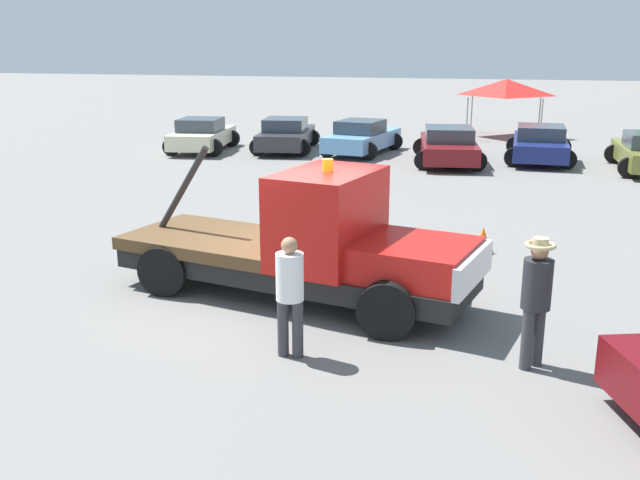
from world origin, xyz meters
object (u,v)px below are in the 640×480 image
(tow_truck, at_px, (312,246))
(parked_car_navy, at_px, (540,144))
(person_at_hood, at_px, (290,289))
(parked_car_cream, at_px, (202,135))
(parked_car_charcoal, at_px, (286,135))
(person_near_truck, at_px, (536,292))
(parked_car_maroon, at_px, (448,145))
(parked_car_skyblue, at_px, (362,137))
(traffic_cone, at_px, (483,241))
(canopy_tent_red, at_px, (506,87))

(tow_truck, bearing_deg, parked_car_navy, 87.94)
(person_at_hood, distance_m, parked_car_navy, 19.15)
(parked_car_cream, relative_size, parked_car_charcoal, 0.94)
(person_near_truck, relative_size, parked_car_charcoal, 0.38)
(parked_car_charcoal, bearing_deg, parked_car_maroon, -110.66)
(parked_car_maroon, bearing_deg, person_near_truck, -179.64)
(parked_car_maroon, relative_size, parked_car_navy, 1.08)
(parked_car_skyblue, height_order, parked_car_navy, same)
(person_near_truck, height_order, person_at_hood, person_near_truck)
(tow_truck, distance_m, person_at_hood, 2.29)
(traffic_cone, bearing_deg, person_at_hood, -111.40)
(canopy_tent_red, bearing_deg, person_at_hood, -95.12)
(tow_truck, height_order, person_near_truck, tow_truck)
(tow_truck, distance_m, parked_car_maroon, 15.18)
(parked_car_charcoal, distance_m, parked_car_navy, 9.89)
(person_near_truck, height_order, traffic_cone, person_near_truck)
(parked_car_skyblue, bearing_deg, tow_truck, -161.53)
(person_near_truck, bearing_deg, parked_car_charcoal, -21.28)
(person_at_hood, xyz_separation_m, parked_car_maroon, (0.52, 17.42, -0.35))
(parked_car_charcoal, xyz_separation_m, parked_car_maroon, (6.65, -1.41, 0.00))
(person_at_hood, relative_size, traffic_cone, 3.15)
(tow_truck, bearing_deg, traffic_cone, 66.06)
(parked_car_maroon, xyz_separation_m, parked_car_navy, (3.24, 1.36, -0.00))
(tow_truck, height_order, parked_car_cream, tow_truck)
(traffic_cone, bearing_deg, canopy_tent_red, 90.09)
(parked_car_cream, bearing_deg, person_at_hood, -160.42)
(person_at_hood, distance_m, traffic_cone, 6.46)
(parked_car_skyblue, bearing_deg, parked_car_charcoal, 100.13)
(person_at_hood, xyz_separation_m, traffic_cone, (2.34, 5.97, -0.75))
(parked_car_navy, height_order, canopy_tent_red, canopy_tent_red)
(parked_car_cream, height_order, parked_car_maroon, same)
(parked_car_maroon, bearing_deg, traffic_cone, -179.79)
(parked_car_navy, distance_m, canopy_tent_red, 7.33)
(traffic_cone, bearing_deg, person_near_truck, -80.52)
(person_at_hood, xyz_separation_m, parked_car_cream, (-9.40, 17.88, -0.35))
(person_at_hood, xyz_separation_m, parked_car_charcoal, (-6.13, 18.83, -0.35))
(person_at_hood, height_order, parked_car_charcoal, person_at_hood)
(parked_car_navy, relative_size, traffic_cone, 8.67)
(parked_car_skyblue, height_order, parked_car_maroon, same)
(person_at_hood, bearing_deg, parked_car_maroon, -3.79)
(parked_car_charcoal, xyz_separation_m, traffic_cone, (8.47, -12.86, -0.39))
(tow_truck, distance_m, parked_car_charcoal, 17.55)
(parked_car_charcoal, height_order, parked_car_maroon, same)
(person_near_truck, bearing_deg, person_at_hood, 50.81)
(parked_car_maroon, bearing_deg, parked_car_skyblue, 58.80)
(person_near_truck, bearing_deg, parked_car_skyblue, -29.62)
(tow_truck, xyz_separation_m, parked_car_cream, (-9.07, 15.62, -0.31))
(tow_truck, height_order, parked_car_charcoal, tow_truck)
(person_near_truck, bearing_deg, parked_car_cream, -12.34)
(tow_truck, height_order, parked_car_skyblue, tow_truck)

